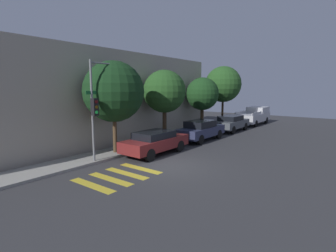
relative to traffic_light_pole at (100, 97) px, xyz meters
name	(u,v)px	position (x,y,z in m)	size (l,w,h in m)	color
ground_plane	(167,166)	(1.56, -3.37, -3.54)	(60.00, 60.00, 0.00)	#333335
sidewalk	(113,153)	(1.56, 0.87, -3.47)	(26.00, 2.07, 0.14)	gray
building_row	(70,98)	(1.56, 5.30, -0.23)	(26.00, 6.00, 6.61)	#A89E8E
crosswalk	(119,176)	(-1.09, -2.57, -3.53)	(3.38, 2.60, 0.00)	gold
traffic_light_pole	(100,97)	(0.00, 0.00, 0.00)	(2.38, 0.56, 5.48)	slate
sedan_near_corner	(155,142)	(3.06, -1.27, -2.76)	(4.65, 1.83, 1.43)	maroon
sedan_middle	(201,130)	(8.54, -1.27, -2.71)	(4.65, 1.83, 1.55)	#2D3351
sedan_far_end	(231,123)	(14.10, -1.27, -2.74)	(4.60, 1.88, 1.48)	#4C5156
pickup_truck	(254,116)	(20.31, -1.27, -2.58)	(5.73, 2.10, 1.88)	#BCBCC1
tree_near_corner	(114,92)	(1.56, 0.66, 0.28)	(3.64, 3.64, 5.64)	#4C3823
tree_midblock	(164,92)	(6.44, 0.66, 0.23)	(3.17, 3.17, 5.37)	#42301E
tree_far_end	(202,94)	(12.03, 0.66, -0.04)	(2.97, 2.97, 5.00)	#42301E
tree_behind_truck	(223,84)	(16.25, 0.66, 0.88)	(3.69, 3.69, 6.27)	#4C3823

